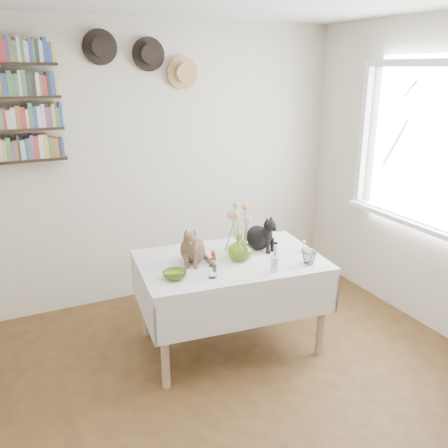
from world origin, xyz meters
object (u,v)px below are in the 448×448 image
dining_table (230,281)px  black_cat (258,231)px  flower_vase (240,248)px  tabby_cat (193,243)px

dining_table → black_cat: (0.29, 0.10, 0.32)m
dining_table → flower_vase: size_ratio=7.46×
dining_table → black_cat: bearing=18.3°
dining_table → flower_vase: 0.29m
flower_vase → tabby_cat: bearing=160.4°
tabby_cat → flower_vase: (0.33, -0.12, -0.05)m
tabby_cat → flower_vase: tabby_cat is taller
flower_vase → dining_table: bearing=143.8°
flower_vase → black_cat: bearing=31.1°
tabby_cat → flower_vase: bearing=9.9°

